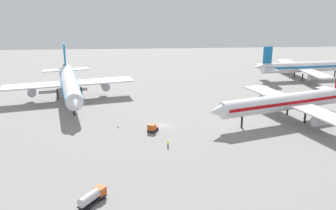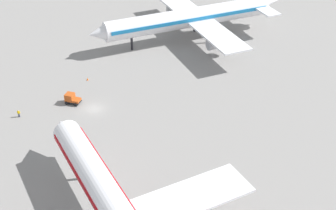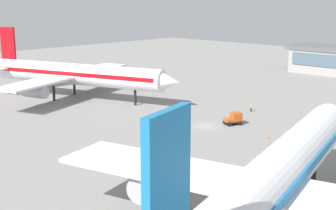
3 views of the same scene
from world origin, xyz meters
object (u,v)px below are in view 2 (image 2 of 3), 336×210
(ground_crew_worker, at_px, (19,113))
(safety_cone_near_gate, at_px, (88,79))
(airplane_at_gate, at_px, (191,17))
(baggage_tug, at_px, (72,99))

(ground_crew_worker, distance_m, safety_cone_near_gate, 19.94)
(airplane_at_gate, bearing_deg, ground_crew_worker, 22.40)
(airplane_at_gate, bearing_deg, safety_cone_near_gate, 18.90)
(baggage_tug, bearing_deg, ground_crew_worker, 45.02)
(baggage_tug, height_order, ground_crew_worker, baggage_tug)
(baggage_tug, height_order, safety_cone_near_gate, baggage_tug)
(airplane_at_gate, xyz_separation_m, baggage_tug, (28.47, -32.73, -5.15))
(ground_crew_worker, bearing_deg, baggage_tug, -69.22)
(airplane_at_gate, distance_m, safety_cone_near_gate, 35.09)
(airplane_at_gate, bearing_deg, baggage_tug, 27.16)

